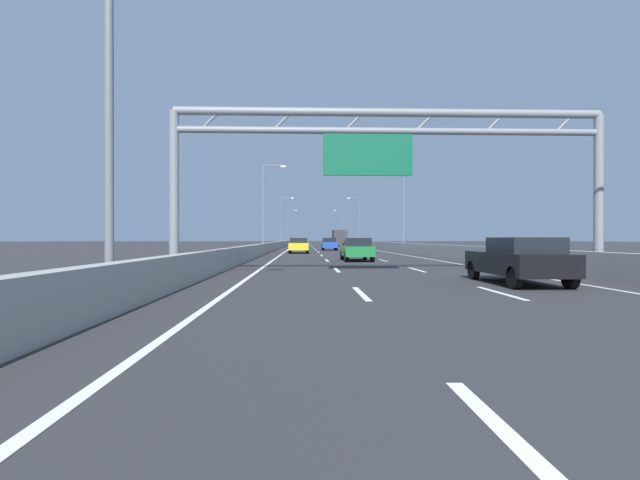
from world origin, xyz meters
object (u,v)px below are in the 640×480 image
streetlamp_right_far (359,218)px  blue_car (329,244)px  yellow_car (299,245)px  white_car (333,241)px  streetlamp_right_mid (401,202)px  streetlamp_right_distant (342,224)px  sign_gantry (387,148)px  streetlamp_left_near (119,64)px  streetlamp_left_far (282,218)px  box_truck (339,237)px  green_car (357,249)px  black_car (519,260)px  streetlamp_left_mid (265,202)px  streetlamp_left_distant (289,224)px

streetlamp_right_far → blue_car: size_ratio=2.26×
yellow_car → white_car: bearing=83.8°
streetlamp_right_mid → streetlamp_right_distant: bearing=90.0°
sign_gantry → white_car: size_ratio=3.93×
streetlamp_left_near → sign_gantry: bearing=43.4°
streetlamp_left_far → white_car: (11.23, 21.37, -4.64)m
blue_car → box_truck: size_ratio=0.52×
streetlamp_left_far → green_car: size_ratio=2.10×
black_car → streetlamp_right_mid: bearing=83.8°
green_car → white_car: size_ratio=1.07×
streetlamp_left_mid → white_car: (11.23, 62.10, -4.64)m
streetlamp_right_mid → yellow_car: (-11.22, -6.61, -4.65)m
streetlamp_right_distant → blue_car: (-7.70, -76.90, -4.63)m
sign_gantry → streetlamp_left_near: (-7.36, -6.95, 0.54)m
streetlamp_left_distant → box_truck: size_ratio=1.18×
streetlamp_left_mid → streetlamp_left_far: bearing=90.0°
streetlamp_left_near → yellow_car: (3.71, 34.13, -4.65)m
streetlamp_left_near → streetlamp_right_distant: 123.10m
streetlamp_left_mid → blue_car: 9.72m
streetlamp_left_mid → streetlamp_left_distant: bearing=90.0°
streetlamp_left_near → black_car: size_ratio=2.22×
streetlamp_left_mid → blue_car: size_ratio=2.26×
blue_car → streetlamp_right_far: bearing=78.0°
sign_gantry → green_car: 12.51m
streetlamp_right_mid → box_truck: 37.57m
streetlamp_left_mid → yellow_car: 8.89m
streetlamp_left_distant → yellow_car: size_ratio=2.20×
streetlamp_left_distant → streetlamp_right_mid: bearing=-79.6°
streetlamp_right_mid → yellow_car: bearing=-149.5°
green_car → white_car: 84.16m
streetlamp_right_far → black_car: (-4.07, -77.97, -4.64)m
streetlamp_left_distant → yellow_car: bearing=-87.6°
streetlamp_right_distant → box_truck: bearing=-95.3°
streetlamp_left_near → green_car: bearing=68.2°
streetlamp_left_distant → streetlamp_right_distant: same height
streetlamp_left_far → green_car: streetlamp_left_far is taller
streetlamp_right_far → black_car: streetlamp_right_far is taller
black_car → streetlamp_left_mid: bearing=106.3°
sign_gantry → green_car: bearing=89.2°
streetlamp_left_mid → blue_car: streetlamp_left_mid is taller
blue_car → streetlamp_left_near: bearing=-99.1°
streetlamp_right_far → white_car: streetlamp_right_far is taller
sign_gantry → streetlamp_right_mid: size_ratio=1.75×
yellow_car → box_truck: (7.13, 43.76, 0.87)m
streetlamp_left_distant → sign_gantry: bearing=-86.3°
yellow_car → blue_car: bearing=72.5°
streetlamp_right_mid → blue_car: streetlamp_right_mid is taller
streetlamp_right_distant → white_car: (-3.70, -19.36, -4.64)m
streetlamp_right_far → blue_car: (-7.70, -36.17, -4.63)m
blue_car → black_car: size_ratio=0.98×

